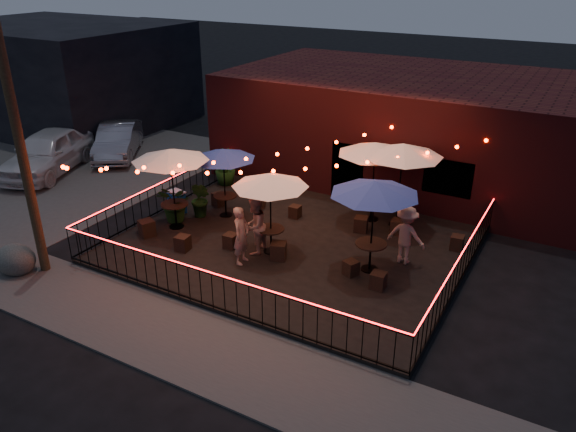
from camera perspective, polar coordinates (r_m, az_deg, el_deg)
name	(u,v)px	position (r m, az deg, el deg)	size (l,w,h in m)	color
ground	(257,277)	(15.61, -3.18, -6.25)	(110.00, 110.00, 0.00)	black
patio	(292,246)	(17.07, 0.41, -3.02)	(10.00, 8.00, 0.15)	black
sidewalk	(181,340)	(13.45, -10.77, -12.28)	(18.00, 2.50, 0.05)	#454240
parking_lot	(70,164)	(25.86, -21.28, 4.97)	(11.00, 12.00, 0.02)	#454240
brick_building	(413,126)	(22.93, 12.54, 8.92)	(14.00, 8.00, 4.00)	#3A1012
background_building	(59,73)	(32.86, -22.28, 13.30)	(12.00, 9.00, 5.00)	black
utility_pole	(18,133)	(15.87, -25.77, 7.59)	(0.26, 0.26, 8.00)	#332614
fence_front	(212,291)	(13.88, -7.70, -7.56)	(10.00, 0.04, 1.04)	black
fence_left	(163,196)	(19.50, -12.55, 1.95)	(0.04, 8.00, 1.04)	black
fence_right	(460,270)	(15.30, 17.08, -5.23)	(0.04, 8.00, 1.04)	black
festoon_lights	(257,167)	(16.32, -3.19, 4.98)	(10.02, 8.72, 1.32)	#FF1D00
cafe_table_0	(170,156)	(17.53, -11.89, 5.98)	(2.78, 2.78, 2.62)	black
cafe_table_1	(223,155)	(18.20, -6.61, 6.18)	(2.25, 2.25, 2.34)	black
cafe_table_2	(270,182)	(15.66, -1.82, 3.50)	(2.73, 2.73, 2.41)	black
cafe_table_3	(375,149)	(17.91, 8.86, 6.70)	(2.43, 2.43, 2.65)	black
cafe_table_4	(375,189)	(14.78, 8.81, 2.72)	(2.51, 2.51, 2.64)	black
cafe_table_5	(403,151)	(17.61, 11.59, 6.49)	(3.25, 3.25, 2.75)	black
bistro_chair_0	(147,228)	(17.94, -14.15, -1.20)	(0.43, 0.43, 0.51)	black
bistro_chair_1	(183,243)	(16.85, -10.65, -2.72)	(0.38, 0.38, 0.45)	black
bistro_chair_2	(219,199)	(19.70, -7.04, 1.71)	(0.39, 0.39, 0.46)	black
bistro_chair_3	(260,201)	(19.43, -2.88, 1.49)	(0.36, 0.36, 0.43)	black
bistro_chair_4	(231,241)	(16.80, -5.83, -2.52)	(0.37, 0.37, 0.44)	black
bistro_chair_5	(279,251)	(16.08, -0.97, -3.56)	(0.43, 0.43, 0.50)	black
bistro_chair_6	(295,211)	(18.66, 0.73, 0.46)	(0.34, 0.34, 0.41)	black
bistro_chair_7	(361,224)	(17.84, 7.43, -0.83)	(0.40, 0.40, 0.47)	black
bistro_chair_8	(351,268)	(15.43, 6.41, -5.25)	(0.35, 0.35, 0.41)	black
bistro_chair_9	(378,281)	(14.92, 9.15, -6.49)	(0.38, 0.38, 0.45)	black
bistro_chair_10	(398,227)	(17.86, 11.10, -1.09)	(0.40, 0.40, 0.47)	black
bistro_chair_11	(457,242)	(17.36, 16.80, -2.59)	(0.36, 0.36, 0.43)	black
patron_a	(241,235)	(15.68, -4.77, -1.97)	(0.62, 0.41, 1.70)	beige
patron_b	(255,226)	(16.18, -3.41, -1.00)	(0.84, 0.65, 1.72)	beige
patron_c	(406,235)	(15.98, 11.90, -1.91)	(1.10, 0.63, 1.70)	#E0AC9B
potted_shrub_a	(176,203)	(18.55, -11.32, 1.26)	(1.14, 0.99, 1.26)	#183C0F
potted_shrub_b	(201,199)	(18.74, -8.86, 1.69)	(0.69, 0.56, 1.26)	#123E0F
potted_shrub_c	(225,167)	(21.41, -6.42, 4.96)	(0.77, 0.77, 1.37)	#1D3F0F
cooler	(177,202)	(19.30, -11.22, 1.43)	(0.67, 0.55, 0.77)	blue
boulder	(16,260)	(17.38, -25.93, -4.02)	(1.02, 0.87, 0.79)	#41413C
car_white	(47,152)	(24.89, -23.25, 5.98)	(2.02, 5.03, 1.71)	silver
car_silver	(118,140)	(26.02, -16.89, 7.35)	(1.51, 4.33, 1.43)	gray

